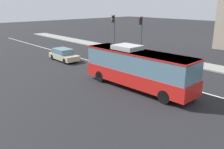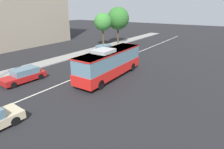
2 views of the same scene
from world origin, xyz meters
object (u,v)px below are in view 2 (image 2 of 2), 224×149
at_px(street_tree_kerbside_centre, 118,18).
at_px(sedan_red, 24,75).
at_px(transit_bus, 110,62).
at_px(street_tree_kerbside_left, 103,22).
at_px(sedan_black, 103,50).

bearing_deg(street_tree_kerbside_centre, sedan_red, -171.02).
xyz_separation_m(transit_bus, street_tree_kerbside_centre, (18.25, 10.73, 3.63)).
bearing_deg(sedan_red, street_tree_kerbside_centre, -168.84).
height_order(transit_bus, street_tree_kerbside_left, street_tree_kerbside_left).
bearing_deg(street_tree_kerbside_left, sedan_red, -166.95).
bearing_deg(street_tree_kerbside_centre, street_tree_kerbside_left, 169.57).
distance_m(transit_bus, street_tree_kerbside_centre, 21.48).
distance_m(transit_bus, sedan_red, 9.42).
relative_size(transit_bus, street_tree_kerbside_centre, 1.29).
xyz_separation_m(street_tree_kerbside_left, street_tree_kerbside_centre, (4.37, -0.80, 0.53)).
bearing_deg(sedan_red, transit_bus, 135.22).
distance_m(street_tree_kerbside_left, street_tree_kerbside_centre, 4.47).
xyz_separation_m(transit_bus, sedan_red, (-6.39, 6.84, -1.09)).
bearing_deg(street_tree_kerbside_centre, sedan_black, -162.38).
bearing_deg(transit_bus, sedan_black, 39.74).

